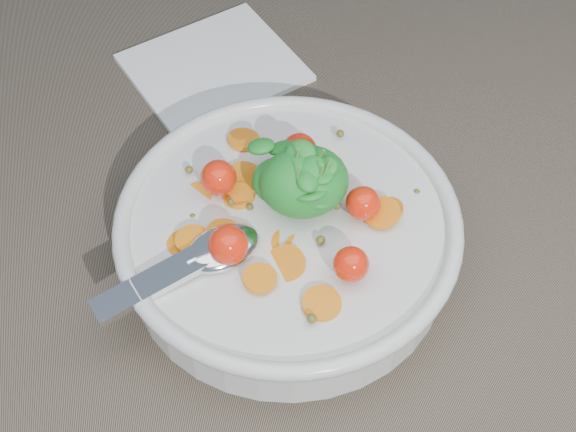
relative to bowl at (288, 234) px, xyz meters
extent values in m
plane|color=#695C4B|center=(-0.02, -0.02, -0.03)|extent=(6.00, 6.00, 0.00)
cylinder|color=silver|center=(0.00, 0.00, -0.01)|extent=(0.23, 0.23, 0.05)
torus|color=silver|center=(0.00, 0.00, 0.02)|extent=(0.25, 0.25, 0.01)
cylinder|color=silver|center=(0.00, 0.00, -0.03)|extent=(0.12, 0.12, 0.01)
cylinder|color=brown|center=(0.00, 0.00, -0.01)|extent=(0.21, 0.21, 0.03)
cylinder|color=orange|center=(-0.06, 0.04, 0.01)|extent=(0.03, 0.03, 0.01)
cylinder|color=orange|center=(0.01, -0.07, 0.02)|extent=(0.03, 0.03, 0.01)
cylinder|color=orange|center=(-0.03, 0.03, 0.02)|extent=(0.03, 0.03, 0.01)
cylinder|color=orange|center=(0.01, 0.03, 0.02)|extent=(0.04, 0.04, 0.01)
cylinder|color=orange|center=(0.03, 0.04, 0.02)|extent=(0.03, 0.03, 0.01)
cylinder|color=orange|center=(0.00, -0.02, 0.01)|extent=(0.03, 0.03, 0.01)
cylinder|color=orange|center=(0.02, 0.04, 0.02)|extent=(0.03, 0.03, 0.01)
cylinder|color=orange|center=(0.06, -0.01, 0.02)|extent=(0.03, 0.03, 0.01)
cylinder|color=orange|center=(0.03, 0.03, 0.02)|extent=(0.04, 0.04, 0.01)
cylinder|color=orange|center=(-0.02, 0.08, 0.02)|extent=(0.03, 0.03, 0.01)
cylinder|color=orange|center=(-0.07, 0.00, 0.02)|extent=(0.03, 0.03, 0.01)
cylinder|color=orange|center=(-0.01, -0.04, 0.02)|extent=(0.04, 0.04, 0.02)
cylinder|color=orange|center=(-0.03, -0.05, 0.02)|extent=(0.03, 0.03, 0.01)
cylinder|color=orange|center=(-0.02, 0.04, 0.02)|extent=(0.04, 0.04, 0.01)
cylinder|color=orange|center=(-0.03, 0.03, 0.01)|extent=(0.03, 0.03, 0.01)
cylinder|color=orange|center=(0.00, -0.02, 0.01)|extent=(0.03, 0.03, 0.01)
cylinder|color=orange|center=(0.07, -0.01, 0.02)|extent=(0.04, 0.04, 0.01)
cylinder|color=orange|center=(-0.06, -0.02, 0.01)|extent=(0.02, 0.02, 0.01)
cylinder|color=orange|center=(-0.07, 0.00, 0.02)|extent=(0.03, 0.03, 0.01)
cylinder|color=orange|center=(-0.05, -0.01, 0.02)|extent=(0.03, 0.03, 0.01)
sphere|color=brown|center=(-0.06, 0.06, 0.02)|extent=(0.01, 0.01, 0.01)
sphere|color=brown|center=(-0.02, 0.02, 0.02)|extent=(0.01, 0.01, 0.01)
sphere|color=brown|center=(-0.06, 0.02, 0.01)|extent=(0.01, 0.01, 0.01)
sphere|color=brown|center=(0.03, 0.01, 0.02)|extent=(0.01, 0.01, 0.01)
sphere|color=brown|center=(0.10, 0.00, 0.01)|extent=(0.01, 0.01, 0.01)
sphere|color=brown|center=(0.00, 0.04, 0.02)|extent=(0.01, 0.01, 0.01)
sphere|color=brown|center=(0.00, -0.08, 0.02)|extent=(0.01, 0.01, 0.01)
sphere|color=brown|center=(0.06, 0.07, 0.02)|extent=(0.01, 0.01, 0.01)
sphere|color=brown|center=(0.04, 0.00, 0.02)|extent=(0.01, 0.01, 0.01)
sphere|color=brown|center=(-0.06, -0.03, 0.01)|extent=(0.00, 0.00, 0.00)
sphere|color=brown|center=(0.02, -0.03, 0.02)|extent=(0.01, 0.01, 0.01)
sphere|color=brown|center=(-0.04, 0.02, 0.02)|extent=(0.01, 0.01, 0.01)
sphere|color=red|center=(0.05, -0.01, 0.03)|extent=(0.02, 0.02, 0.02)
sphere|color=red|center=(0.02, 0.05, 0.03)|extent=(0.03, 0.03, 0.03)
sphere|color=red|center=(-0.04, 0.04, 0.03)|extent=(0.03, 0.03, 0.03)
sphere|color=red|center=(-0.05, -0.02, 0.03)|extent=(0.03, 0.03, 0.03)
sphere|color=red|center=(0.03, -0.06, 0.03)|extent=(0.02, 0.02, 0.02)
ellipsoid|color=#1F8C2A|center=(0.01, 0.01, 0.04)|extent=(0.06, 0.05, 0.05)
ellipsoid|color=#1F8C2A|center=(0.00, 0.02, 0.04)|extent=(0.04, 0.04, 0.03)
ellipsoid|color=#1F8C2A|center=(0.00, 0.00, 0.05)|extent=(0.02, 0.02, 0.01)
ellipsoid|color=#1F8C2A|center=(0.02, 0.00, 0.05)|extent=(0.02, 0.02, 0.01)
ellipsoid|color=#1F8C2A|center=(0.00, 0.00, 0.04)|extent=(0.02, 0.02, 0.02)
ellipsoid|color=#1F8C2A|center=(0.02, 0.01, 0.05)|extent=(0.02, 0.02, 0.01)
ellipsoid|color=#1F8C2A|center=(0.02, 0.02, 0.05)|extent=(0.03, 0.03, 0.01)
ellipsoid|color=#1F8C2A|center=(0.01, -0.01, 0.05)|extent=(0.03, 0.03, 0.02)
ellipsoid|color=#1F8C2A|center=(0.03, 0.00, 0.06)|extent=(0.02, 0.02, 0.02)
ellipsoid|color=#1F8C2A|center=(0.02, 0.00, 0.06)|extent=(0.02, 0.02, 0.01)
ellipsoid|color=#1F8C2A|center=(-0.01, 0.04, 0.05)|extent=(0.02, 0.02, 0.01)
ellipsoid|color=#1F8C2A|center=(0.01, -0.01, 0.06)|extent=(0.02, 0.02, 0.01)
ellipsoid|color=#1F8C2A|center=(0.00, 0.04, 0.05)|extent=(0.03, 0.03, 0.02)
ellipsoid|color=#1F8C2A|center=(0.02, -0.01, 0.05)|extent=(0.02, 0.02, 0.02)
ellipsoid|color=#1F8C2A|center=(0.01, 0.02, 0.06)|extent=(0.03, 0.03, 0.03)
ellipsoid|color=#1F8C2A|center=(0.01, 0.00, 0.06)|extent=(0.03, 0.03, 0.02)
ellipsoid|color=#1F8C2A|center=(0.02, 0.00, 0.07)|extent=(0.03, 0.03, 0.01)
ellipsoid|color=#1F8C2A|center=(0.02, 0.00, 0.06)|extent=(0.02, 0.02, 0.02)
ellipsoid|color=#1F8C2A|center=(0.01, 0.01, 0.06)|extent=(0.03, 0.03, 0.02)
ellipsoid|color=#1F8C2A|center=(0.01, 0.02, 0.05)|extent=(0.02, 0.02, 0.01)
ellipsoid|color=#1F8C2A|center=(0.01, 0.03, 0.06)|extent=(0.02, 0.02, 0.01)
cylinder|color=#4C8C33|center=(0.00, 0.00, 0.06)|extent=(0.01, 0.00, 0.04)
cylinder|color=#4C8C33|center=(0.01, 0.01, 0.06)|extent=(0.01, 0.00, 0.04)
cylinder|color=#4C8C33|center=(0.02, 0.00, 0.06)|extent=(0.02, 0.01, 0.04)
cylinder|color=#4C8C33|center=(0.02, 0.01, 0.06)|extent=(0.01, 0.01, 0.04)
cylinder|color=#4C8C33|center=(0.01, 0.02, 0.06)|extent=(0.01, 0.01, 0.04)
cylinder|color=#4C8C33|center=(0.02, 0.00, 0.06)|extent=(0.00, 0.00, 0.04)
ellipsoid|color=silver|center=(-0.05, -0.02, 0.02)|extent=(0.06, 0.05, 0.02)
cube|color=silver|center=(-0.09, -0.03, 0.02)|extent=(0.10, 0.05, 0.02)
cylinder|color=silver|center=(-0.07, -0.02, 0.02)|extent=(0.02, 0.01, 0.01)
cube|color=white|center=(-0.02, 0.22, -0.03)|extent=(0.17, 0.16, 0.01)
camera|label=1|loc=(-0.08, -0.33, 0.46)|focal=50.00mm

